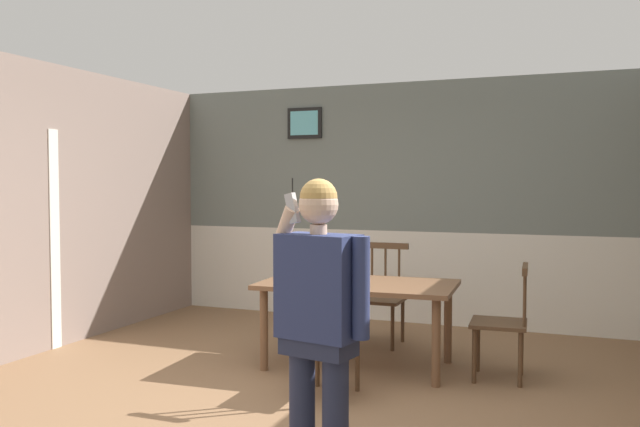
# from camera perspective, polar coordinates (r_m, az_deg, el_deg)

# --- Properties ---
(ground_plane) EXTENTS (7.03, 7.03, 0.00)m
(ground_plane) POSITION_cam_1_polar(r_m,az_deg,el_deg) (4.86, -3.44, -16.45)
(ground_plane) COLOR #846042
(room_back_partition) EXTENTS (5.58, 0.17, 2.73)m
(room_back_partition) POSITION_cam_1_polar(r_m,az_deg,el_deg) (7.61, 6.72, 0.56)
(room_back_partition) COLOR slate
(room_back_partition) RESTS_ON ground_plane
(dining_table) EXTENTS (1.70, 1.02, 0.73)m
(dining_table) POSITION_cam_1_polar(r_m,az_deg,el_deg) (5.73, 3.30, -6.81)
(dining_table) COLOR brown
(dining_table) RESTS_ON ground_plane
(chair_near_window) EXTENTS (0.47, 0.47, 0.99)m
(chair_near_window) POSITION_cam_1_polar(r_m,az_deg,el_deg) (6.58, 5.24, -7.10)
(chair_near_window) COLOR #513823
(chair_near_window) RESTS_ON ground_plane
(chair_by_doorway) EXTENTS (0.41, 0.41, 0.98)m
(chair_by_doorway) POSITION_cam_1_polar(r_m,az_deg,el_deg) (4.97, 0.71, -10.31)
(chair_by_doorway) COLOR #513823
(chair_by_doorway) RESTS_ON ground_plane
(chair_at_table_head) EXTENTS (0.46, 0.46, 0.94)m
(chair_at_table_head) POSITION_cam_1_polar(r_m,az_deg,el_deg) (5.58, 15.57, -9.02)
(chair_at_table_head) COLOR #513823
(chair_at_table_head) RESTS_ON ground_plane
(person_figure) EXTENTS (0.57, 0.31, 1.62)m
(person_figure) POSITION_cam_1_polar(r_m,az_deg,el_deg) (3.50, -0.03, -8.35)
(person_figure) COLOR #282E49
(person_figure) RESTS_ON ground_plane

